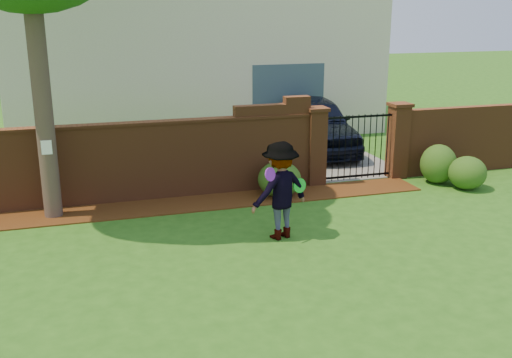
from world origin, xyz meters
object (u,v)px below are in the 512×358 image
object	(u,v)px
car	(317,125)
frisbee_purple	(270,174)
frisbee_green	(299,185)
man	(281,191)

from	to	relation	value
car	frisbee_purple	distance (m)	7.27
car	frisbee_green	xyz separation A→B (m)	(-2.84, -6.09, 0.18)
frisbee_purple	man	bearing A→B (deg)	39.98
frisbee_purple	frisbee_green	xyz separation A→B (m)	(0.66, 0.27, -0.34)
man	frisbee_purple	distance (m)	0.56
man	frisbee_green	size ratio (longest dim) A/B	6.65
man	frisbee_purple	size ratio (longest dim) A/B	7.41
car	man	xyz separation A→B (m)	(-3.21, -6.11, 0.11)
car	frisbee_purple	xyz separation A→B (m)	(-3.50, -6.36, 0.52)
car	man	world-z (taller)	man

